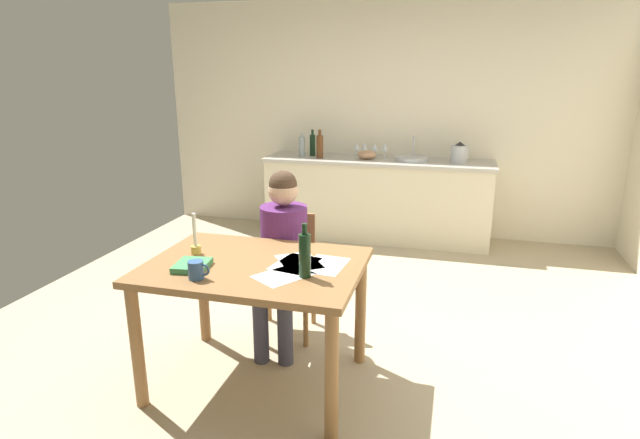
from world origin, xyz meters
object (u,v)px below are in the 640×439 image
at_px(bottle_wine_red, 320,146).
at_px(wine_glass_back_right, 357,146).
at_px(bottle_vinegar, 313,145).
at_px(wine_glass_back_left, 365,147).
at_px(person_seated, 282,248).
at_px(chair_at_table, 288,268).
at_px(coffee_mug, 196,270).
at_px(stovetop_kettle, 459,153).
at_px(wine_glass_near_sink, 385,147).
at_px(wine_bottle_on_table, 305,255).
at_px(book_magazine, 192,266).
at_px(mixing_bowl, 367,155).
at_px(candlestick, 195,243).
at_px(bottle_oil, 302,146).
at_px(wine_glass_by_kettle, 375,147).
at_px(dining_table, 255,282).
at_px(sink_unit, 412,158).

xyz_separation_m(bottle_wine_red, wine_glass_back_right, (0.37, 0.25, -0.02)).
xyz_separation_m(bottle_vinegar, wine_glass_back_left, (0.58, 0.12, -0.02)).
relative_size(person_seated, wine_glass_back_left, 7.76).
relative_size(chair_at_table, coffee_mug, 7.03).
height_order(stovetop_kettle, wine_glass_near_sink, stovetop_kettle).
height_order(chair_at_table, wine_glass_near_sink, wine_glass_near_sink).
distance_m(wine_bottle_on_table, wine_glass_back_right, 3.29).
height_order(book_magazine, mixing_bowl, mixing_bowl).
bearing_deg(bottle_wine_red, wine_glass_near_sink, 19.88).
distance_m(wine_bottle_on_table, mixing_bowl, 3.11).
relative_size(candlestick, mixing_bowl, 1.22).
height_order(chair_at_table, bottle_oil, bottle_oil).
distance_m(bottle_vinegar, wine_glass_by_kettle, 0.70).
distance_m(person_seated, wine_bottle_on_table, 0.78).
height_order(coffee_mug, bottle_oil, bottle_oil).
xyz_separation_m(coffee_mug, wine_glass_by_kettle, (0.38, 3.44, 0.19)).
bearing_deg(stovetop_kettle, person_seated, -114.41).
bearing_deg(bottle_wine_red, wine_glass_by_kettle, 23.39).
height_order(dining_table, candlestick, candlestick).
bearing_deg(sink_unit, stovetop_kettle, -0.49).
height_order(candlestick, mixing_bowl, candlestick).
distance_m(bottle_oil, wine_glass_back_left, 0.70).
xyz_separation_m(chair_at_table, wine_glass_near_sink, (0.33, 2.47, 0.54)).
distance_m(chair_at_table, candlestick, 0.81).
height_order(bottle_vinegar, wine_glass_by_kettle, bottle_vinegar).
bearing_deg(candlestick, wine_glass_back_right, 83.22).
height_order(person_seated, wine_glass_by_kettle, person_seated).
distance_m(dining_table, bottle_oil, 3.04).
relative_size(dining_table, stovetop_kettle, 5.56).
relative_size(wine_bottle_on_table, sink_unit, 0.82).
height_order(person_seated, wine_glass_back_right, person_seated).
bearing_deg(person_seated, candlestick, -127.88).
xyz_separation_m(wine_bottle_on_table, wine_glass_near_sink, (-0.05, 3.27, 0.11)).
relative_size(bottle_vinegar, bottle_wine_red, 0.95).
height_order(book_magazine, wine_glass_by_kettle, wine_glass_by_kettle).
bearing_deg(wine_bottle_on_table, coffee_mug, -162.29).
xyz_separation_m(candlestick, stovetop_kettle, (1.49, 2.95, 0.16)).
relative_size(stovetop_kettle, wine_glass_near_sink, 1.43).
relative_size(dining_table, wine_glass_back_right, 7.94).
xyz_separation_m(candlestick, wine_bottle_on_table, (0.73, -0.17, 0.06)).
height_order(wine_glass_by_kettle, wine_glass_back_left, same).
bearing_deg(wine_glass_by_kettle, sink_unit, -18.74).
distance_m(bottle_oil, wine_glass_near_sink, 0.93).
relative_size(wine_bottle_on_table, bottle_vinegar, 1.00).
bearing_deg(chair_at_table, bottle_vinegar, 101.51).
height_order(book_magazine, wine_glass_back_left, wine_glass_back_left).
bearing_deg(dining_table, mixing_bowl, 87.74).
height_order(dining_table, chair_at_table, chair_at_table).
relative_size(person_seated, wine_glass_back_right, 7.76).
relative_size(wine_bottle_on_table, stovetop_kettle, 1.35).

